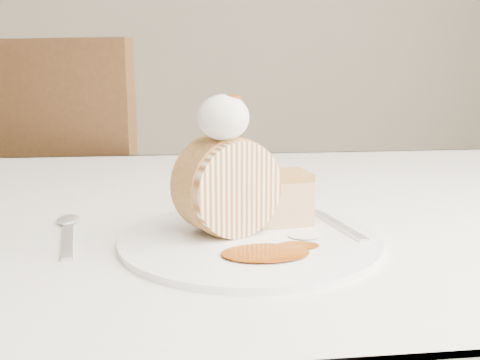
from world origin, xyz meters
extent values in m
cube|color=silver|center=(0.00, 0.20, 0.73)|extent=(1.40, 0.90, 0.04)
cube|color=silver|center=(0.00, 0.65, 0.61)|extent=(1.40, 0.01, 0.28)
cube|color=brown|center=(-0.36, 0.98, 0.49)|extent=(0.61, 0.61, 0.05)
cube|color=brown|center=(-0.44, 0.78, 0.76)|extent=(0.46, 0.21, 0.50)
cylinder|color=brown|center=(-0.10, 1.10, 0.23)|extent=(0.04, 0.04, 0.46)
cylinder|color=brown|center=(-0.48, 1.25, 0.23)|extent=(0.04, 0.04, 0.46)
cylinder|color=brown|center=(-0.24, 0.72, 0.23)|extent=(0.04, 0.04, 0.46)
cylinder|color=white|center=(-0.04, 0.01, 0.75)|extent=(0.32, 0.32, 0.01)
cylinder|color=#FFECB1|center=(-0.06, 0.02, 0.81)|extent=(0.12, 0.10, 0.11)
cube|color=tan|center=(0.01, 0.06, 0.78)|extent=(0.07, 0.07, 0.05)
ellipsoid|color=white|center=(-0.06, 0.01, 0.89)|extent=(0.06, 0.06, 0.05)
ellipsoid|color=#7E3305|center=(-0.06, 0.01, 0.92)|extent=(0.03, 0.02, 0.01)
cube|color=silver|center=(0.07, 0.03, 0.76)|extent=(0.05, 0.17, 0.00)
cube|color=silver|center=(-0.24, 0.03, 0.75)|extent=(0.05, 0.16, 0.00)
camera|label=1|loc=(-0.11, -0.55, 0.94)|focal=40.00mm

